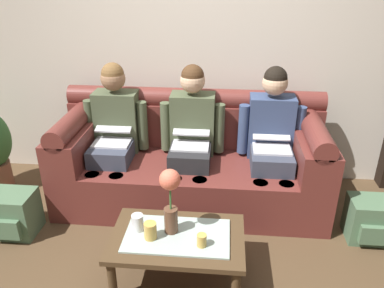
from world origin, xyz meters
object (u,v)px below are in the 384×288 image
object	(u,v)px
backpack_left	(14,214)
person_right	(271,135)
backpack_right	(371,220)
cup_near_right	(150,231)
couch	(192,161)
coffee_table	(177,241)
cup_near_left	(138,223)
flower_vase	(170,195)
cup_far_center	(202,240)
person_left	(114,129)
person_middle	(192,132)

from	to	relation	value
backpack_left	person_right	bearing A→B (deg)	17.59
backpack_right	cup_near_right	bearing A→B (deg)	-159.35
couch	coffee_table	size ratio (longest dim) A/B	2.62
cup_near_left	backpack_left	distance (m)	1.17
backpack_left	coffee_table	bearing A→B (deg)	-15.35
couch	cup_near_right	bearing A→B (deg)	-98.90
flower_vase	coffee_table	bearing A→B (deg)	-38.06
coffee_table	cup_near_right	xyz separation A→B (m)	(-0.17, -0.05, 0.11)
cup_near_left	couch	bearing A→B (deg)	75.02
couch	coffee_table	world-z (taller)	couch
couch	person_right	world-z (taller)	person_right
coffee_table	cup_far_center	distance (m)	0.21
flower_vase	cup_near_right	distance (m)	0.27
backpack_left	backpack_right	world-z (taller)	backpack_left
cup_near_left	backpack_right	distance (m)	1.81
couch	person_right	bearing A→B (deg)	-0.31
backpack_right	person_left	bearing A→B (deg)	168.00
coffee_table	backpack_left	distance (m)	1.41
backpack_left	cup_near_left	bearing A→B (deg)	-17.56
backpack_left	cup_far_center	bearing A→B (deg)	-16.92
couch	person_left	size ratio (longest dim) A/B	1.88
flower_vase	backpack_right	world-z (taller)	flower_vase
backpack_right	cup_far_center	bearing A→B (deg)	-152.98
cup_near_left	backpack_left	bearing A→B (deg)	162.44
coffee_table	backpack_left	bearing A→B (deg)	164.65
flower_vase	cup_near_right	bearing A→B (deg)	-147.12
flower_vase	cup_near_left	size ratio (longest dim) A/B	3.99
backpack_left	cup_near_right	bearing A→B (deg)	-19.38
cup_near_right	cup_far_center	world-z (taller)	cup_near_right
coffee_table	flower_vase	xyz separation A→B (m)	(-0.04, 0.03, 0.34)
person_left	person_middle	world-z (taller)	same
person_middle	cup_near_right	world-z (taller)	person_middle
flower_vase	person_middle	bearing A→B (deg)	87.46
couch	cup_far_center	xyz separation A→B (m)	(0.17, -1.11, 0.04)
coffee_table	backpack_left	size ratio (longest dim) A/B	2.44
cup_near_left	coffee_table	bearing A→B (deg)	-5.90
cup_near_right	backpack_left	size ratio (longest dim) A/B	0.31
person_left	backpack_left	xyz separation A→B (m)	(-0.67, -0.64, -0.48)
person_left	backpack_right	distance (m)	2.23
backpack_right	backpack_left	bearing A→B (deg)	-176.09
person_middle	coffee_table	world-z (taller)	person_middle
cup_near_left	cup_near_right	distance (m)	0.12
coffee_table	backpack_left	world-z (taller)	coffee_table
person_middle	flower_vase	xyz separation A→B (m)	(-0.04, -0.98, -0.01)
couch	backpack_left	size ratio (longest dim) A/B	6.41
person_right	cup_far_center	bearing A→B (deg)	-114.85
flower_vase	cup_far_center	size ratio (longest dim) A/B	5.57
person_middle	person_right	xyz separation A→B (m)	(0.68, 0.00, -0.00)
person_left	cup_near_right	size ratio (longest dim) A/B	10.84
person_middle	flower_vase	bearing A→B (deg)	-92.54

